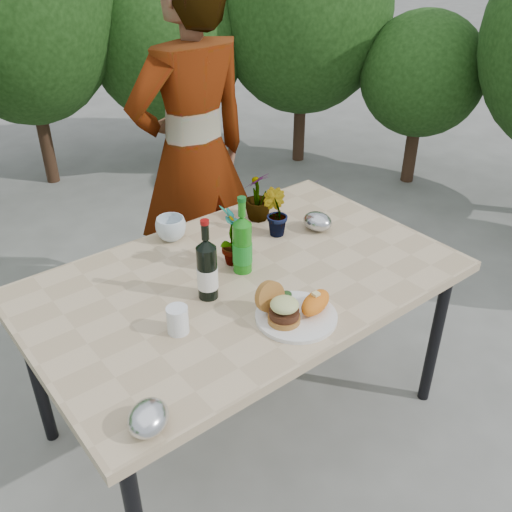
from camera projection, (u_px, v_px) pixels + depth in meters
ground at (245, 416)px, 2.55m from camera, size 80.00×80.00×0.00m
patio_table at (243, 289)px, 2.18m from camera, size 1.60×1.00×0.75m
shrub_hedge at (122, 64)px, 3.29m from camera, size 6.87×5.16×2.32m
dinner_plate at (296, 316)px, 1.93m from camera, size 0.28×0.28×0.01m
burger_stack at (281, 307)px, 1.89m from camera, size 0.11×0.16×0.11m
sweet_potato at (315, 303)px, 1.94m from camera, size 0.17×0.12×0.06m
grilled_veg at (282, 297)px, 1.99m from camera, size 0.08×0.05×0.03m
wine_bottle at (207, 270)px, 1.99m from camera, size 0.07×0.07×0.31m
sparkling_water at (242, 245)px, 2.13m from camera, size 0.07×0.07×0.31m
plastic_cup at (178, 320)px, 1.85m from camera, size 0.07×0.07×0.09m
seedling_left at (232, 235)px, 2.16m from camera, size 0.15×0.16×0.25m
seedling_mid at (275, 213)px, 2.38m from camera, size 0.11×0.13×0.20m
seedling_right at (258, 196)px, 2.49m from camera, size 0.15×0.15×0.22m
blue_bowl at (171, 229)px, 2.37m from camera, size 0.13×0.13×0.10m
foil_packet_left at (148, 418)px, 1.51m from camera, size 0.17×0.17×0.08m
foil_packet_right at (317, 221)px, 2.44m from camera, size 0.12×0.15×0.08m
person at (194, 157)px, 2.75m from camera, size 0.67×0.44×1.82m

